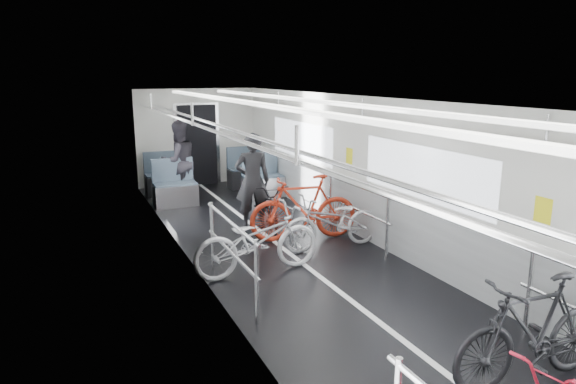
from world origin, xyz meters
The scene contains 8 objects.
car_shell centered at (0.00, 1.78, 1.13)m, with size 3.02×14.01×2.41m.
bike_left_far centered at (-0.74, 0.72, 0.49)m, with size 0.65×1.86×0.98m, color silver.
bike_right_near centered at (0.59, -2.75, 0.52)m, with size 0.48×1.72×1.03m, color black.
bike_right_mid centered at (0.73, 1.22, 0.45)m, with size 0.60×1.72×0.90m, color #9C9BA0.
bike_right_far centered at (0.51, 1.82, 0.56)m, with size 0.52×1.85×1.11m, color #A62814.
bike_aisle centered at (0.20, 2.72, 0.43)m, with size 0.57×1.64×0.86m, color black.
person_standing centered at (-0.04, 2.82, 0.87)m, with size 0.64×0.42×1.74m, color black.
person_seated centered at (-0.81, 5.41, 0.88)m, with size 0.86×0.67×1.76m, color #28252B.
Camera 1 is at (-3.11, -5.69, 2.76)m, focal length 32.00 mm.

